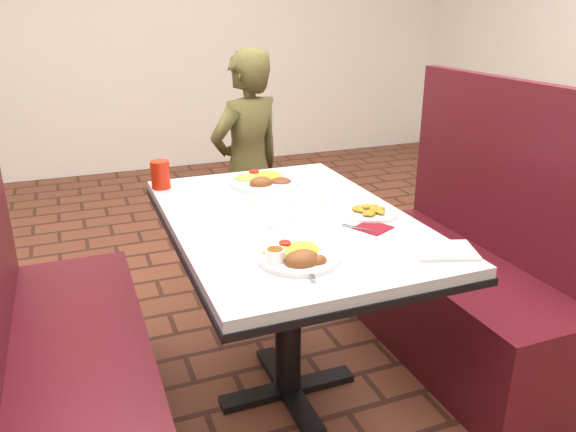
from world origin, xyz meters
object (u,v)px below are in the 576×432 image
object	(u,v)px
far_dinner_plate	(264,178)
booth_bench_left	(63,367)
booth_bench_right	(462,284)
diner_person	(248,169)
red_tumbler	(160,175)
plantain_plate	(371,212)
dining_table	(288,241)
near_dinner_plate	(297,252)

from	to	relation	value
far_dinner_plate	booth_bench_left	bearing A→B (deg)	-155.38
booth_bench_right	diner_person	bearing A→B (deg)	120.24
booth_bench_right	booth_bench_left	bearing A→B (deg)	180.00
booth_bench_left	red_tumbler	size ratio (longest dim) A/B	10.66
diner_person	far_dinner_plate	distance (m)	0.70
plantain_plate	booth_bench_left	bearing A→B (deg)	174.87
dining_table	booth_bench_left	bearing A→B (deg)	180.00
booth_bench_right	diner_person	xyz separation A→B (m)	(-0.61, 1.05, 0.30)
diner_person	near_dinner_plate	distance (m)	1.44
near_dinner_plate	plantain_plate	bearing A→B (deg)	33.55
far_dinner_plate	diner_person	bearing A→B (deg)	78.30
red_tumbler	dining_table	bearing A→B (deg)	-53.55
booth_bench_left	near_dinner_plate	world-z (taller)	booth_bench_left
booth_bench_left	near_dinner_plate	bearing A→B (deg)	-27.00
booth_bench_right	far_dinner_plate	size ratio (longest dim) A/B	4.21
booth_bench_left	diner_person	size ratio (longest dim) A/B	0.96
near_dinner_plate	red_tumbler	distance (m)	0.88
dining_table	red_tumbler	bearing A→B (deg)	126.45
booth_bench_right	far_dinner_plate	world-z (taller)	booth_bench_right
diner_person	plantain_plate	size ratio (longest dim) A/B	6.92
booth_bench_left	booth_bench_right	size ratio (longest dim) A/B	1.00
booth_bench_left	diner_person	distance (m)	1.47
diner_person	red_tumbler	world-z (taller)	diner_person
far_dinner_plate	red_tumbler	xyz separation A→B (m)	(-0.41, 0.10, 0.03)
dining_table	plantain_plate	distance (m)	0.31
far_dinner_plate	plantain_plate	xyz separation A→B (m)	(0.23, -0.48, -0.01)
near_dinner_plate	red_tumbler	bearing A→B (deg)	106.66
booth_bench_left	plantain_plate	distance (m)	1.16
near_dinner_plate	dining_table	bearing A→B (deg)	72.74
diner_person	plantain_plate	distance (m)	1.16
plantain_plate	near_dinner_plate	bearing A→B (deg)	-146.45
diner_person	dining_table	bearing A→B (deg)	57.75
diner_person	far_dinner_plate	size ratio (longest dim) A/B	4.39
diner_person	red_tumbler	bearing A→B (deg)	23.84
dining_table	near_dinner_plate	world-z (taller)	near_dinner_plate
diner_person	plantain_plate	world-z (taller)	diner_person
near_dinner_plate	booth_bench_left	bearing A→B (deg)	153.00
red_tumbler	plantain_plate	bearing A→B (deg)	-42.59
booth_bench_right	near_dinner_plate	size ratio (longest dim) A/B	5.01
far_dinner_plate	plantain_plate	world-z (taller)	far_dinner_plate
booth_bench_left	red_tumbler	world-z (taller)	booth_bench_left
dining_table	far_dinner_plate	bearing A→B (deg)	83.34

